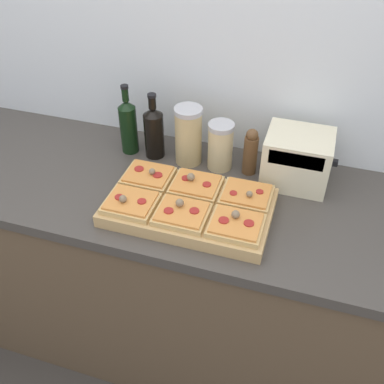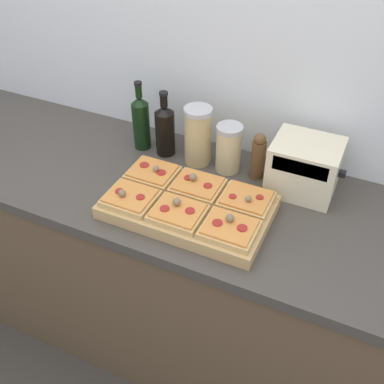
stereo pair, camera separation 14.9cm
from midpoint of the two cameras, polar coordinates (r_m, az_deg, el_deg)
wall_back at (r=1.73m, az=6.77°, el=15.63°), size 6.00×0.06×2.50m
kitchen_counter at (r=1.93m, az=1.41°, el=-10.40°), size 2.63×0.67×0.92m
cutting_board at (r=1.50m, az=2.37°, el=-2.03°), size 0.54×0.32×0.04m
pizza_slice_back_left at (r=1.59m, az=-2.36°, el=2.36°), size 0.17×0.14×0.05m
pizza_slice_back_center at (r=1.53m, az=3.50°, el=0.73°), size 0.17×0.14×0.06m
pizza_slice_back_right at (r=1.49m, az=9.78°, el=-1.09°), size 0.17×0.14×0.05m
pizza_slice_front_left at (r=1.48m, az=-5.04°, el=-0.84°), size 0.17×0.14×0.05m
pizza_slice_front_center at (r=1.42m, az=1.20°, el=-2.73°), size 0.17×0.14×0.05m
pizza_slice_front_right at (r=1.38m, az=7.90°, el=-4.76°), size 0.17×0.14×0.05m
olive_oil_bottle at (r=1.77m, az=-4.09°, el=8.85°), size 0.07×0.07×0.28m
wine_bottle at (r=1.73m, az=-0.98°, el=7.91°), size 0.08×0.08×0.26m
grain_jar_tall at (r=1.68m, az=3.30°, el=7.07°), size 0.10×0.10×0.23m
grain_jar_short at (r=1.66m, az=7.24°, el=5.45°), size 0.10×0.10×0.19m
pepper_mill at (r=1.64m, az=10.98°, el=4.37°), size 0.05×0.05×0.18m
toaster_oven at (r=1.62m, az=16.67°, el=2.98°), size 0.25×0.20×0.19m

